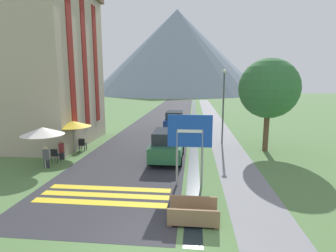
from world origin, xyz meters
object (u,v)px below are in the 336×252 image
at_px(hotel_building, 50,57).
at_px(parked_car_far, 175,120).
at_px(cafe_chair_near_left, 55,154).
at_px(tree_by_path, 269,89).
at_px(person_standing_terrace, 73,138).
at_px(cafe_umbrella_front_white, 43,131).
at_px(streetlamp, 223,101).
at_px(person_seated_near, 61,149).
at_px(footbridge, 193,214).
at_px(person_seated_far, 46,156).
at_px(cafe_chair_far_right, 83,143).
at_px(cafe_chair_far_left, 82,144).
at_px(parked_car_near, 167,145).
at_px(road_sign, 190,138).
at_px(cafe_umbrella_middle_yellow, 73,124).

bearing_deg(hotel_building, parked_car_far, 36.83).
height_order(cafe_chair_near_left, tree_by_path, tree_by_path).
height_order(hotel_building, person_standing_terrace, hotel_building).
bearing_deg(cafe_umbrella_front_white, streetlamp, 33.67).
xyz_separation_m(parked_car_far, cafe_chair_near_left, (-6.18, -11.30, -0.40)).
relative_size(parked_car_far, person_seated_near, 3.60).
bearing_deg(footbridge, person_seated_near, 141.56).
bearing_deg(cafe_umbrella_front_white, person_seated_far, 66.00).
xyz_separation_m(cafe_chair_near_left, tree_by_path, (12.93, 4.03, 3.73)).
relative_size(cafe_chair_far_right, cafe_chair_far_left, 1.00).
bearing_deg(person_standing_terrace, cafe_chair_near_left, -89.00).
bearing_deg(hotel_building, person_standing_terrace, -43.38).
relative_size(parked_car_near, cafe_umbrella_front_white, 1.87).
bearing_deg(hotel_building, parked_car_near, -20.71).
xyz_separation_m(footbridge, cafe_chair_far_left, (-7.55, 8.24, 0.29)).
xyz_separation_m(hotel_building, road_sign, (10.40, -7.37, -4.24)).
bearing_deg(hotel_building, cafe_umbrella_front_white, -66.43).
bearing_deg(footbridge, cafe_umbrella_front_white, 149.97).
distance_m(parked_car_near, parked_car_far, 9.94).
distance_m(person_seated_far, streetlamp, 12.51).
relative_size(hotel_building, parked_car_far, 2.79).
distance_m(road_sign, parked_car_near, 4.41).
bearing_deg(cafe_chair_far_left, cafe_chair_near_left, -119.22).
xyz_separation_m(cafe_chair_far_left, cafe_umbrella_front_white, (-0.54, -3.57, 1.57)).
distance_m(cafe_chair_far_right, streetlamp, 10.60).
bearing_deg(tree_by_path, cafe_umbrella_front_white, -158.88).
xyz_separation_m(hotel_building, cafe_chair_near_left, (2.55, -4.76, -5.95)).
relative_size(road_sign, person_seated_far, 2.60).
bearing_deg(person_seated_far, hotel_building, 114.15).
height_order(hotel_building, person_seated_near, hotel_building).
distance_m(cafe_chair_near_left, tree_by_path, 14.05).
height_order(cafe_chair_far_left, cafe_umbrella_front_white, cafe_umbrella_front_white).
relative_size(cafe_chair_near_left, streetlamp, 0.15).
xyz_separation_m(hotel_building, streetlamp, (12.75, 1.08, -3.19)).
xyz_separation_m(footbridge, parked_car_near, (-1.60, 7.02, 0.68)).
relative_size(parked_car_near, tree_by_path, 0.69).
bearing_deg(cafe_umbrella_front_white, cafe_chair_far_right, 83.49).
bearing_deg(cafe_chair_far_right, person_standing_terrace, -103.61).
bearing_deg(road_sign, cafe_umbrella_front_white, 168.36).
distance_m(cafe_umbrella_front_white, streetlamp, 12.37).
bearing_deg(road_sign, parked_car_far, 96.84).
distance_m(hotel_building, parked_car_far, 12.24).
xyz_separation_m(person_standing_terrace, streetlamp, (10.24, 3.46, 2.28)).
distance_m(cafe_umbrella_front_white, person_seated_far, 1.39).
xyz_separation_m(road_sign, cafe_umbrella_front_white, (-7.89, 1.63, -0.13)).
bearing_deg(cafe_umbrella_middle_yellow, person_standing_terrace, 125.34).
distance_m(parked_car_far, streetlamp, 7.18).
height_order(person_standing_terrace, streetlamp, streetlamp).
height_order(footbridge, person_seated_near, person_seated_near).
bearing_deg(cafe_chair_far_left, cafe_chair_far_right, 88.75).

